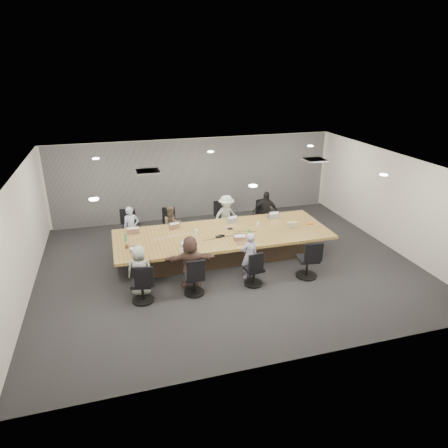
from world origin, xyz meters
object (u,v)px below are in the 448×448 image
object	(u,v)px
laptop_1	(175,227)
laptop_4	(138,256)
conference_table	(223,244)
laptop_0	(132,231)
stapler	(222,236)
person_6	(249,256)
person_2	(226,216)
chair_1	(171,227)
person_3	(265,212)
chair_4	(142,286)
laptop_2	(231,221)
person_4	(140,270)
mug_brown	(127,246)
chair_7	(307,262)
laptop_5	(186,250)
canvas_bag	(292,225)
chair_5	(194,279)
chair_3	(261,218)
laptop_3	(272,217)
chair_6	(254,272)
person_1	(172,225)
bottle_green_right	(249,233)
person_0	(131,228)
person_5	(191,262)
bottle_green_left	(126,237)
laptop_6	(242,243)
bottle_clear	(196,234)
chair_0	(131,230)
snack_packet	(310,223)
chair_2	(223,220)

from	to	relation	value
laptop_1	laptop_4	distance (m)	2.00
conference_table	laptop_0	bearing A→B (deg)	161.80
laptop_0	stapler	distance (m)	2.56
person_6	person_2	bearing A→B (deg)	-101.86
chair_1	person_3	world-z (taller)	person_3
chair_4	stapler	size ratio (longest dim) A/B	5.47
laptop_2	person_3	world-z (taller)	person_3
person_4	mug_brown	world-z (taller)	person_4
chair_7	person_4	size ratio (longest dim) A/B	0.69
person_2	laptop_5	size ratio (longest dim) A/B	4.75
canvas_bag	laptop_0	bearing A→B (deg)	168.17
chair_5	mug_brown	size ratio (longest dim) A/B	7.05
conference_table	chair_3	size ratio (longest dim) A/B	8.28
laptop_3	mug_brown	distance (m)	4.58
chair_6	person_1	xyz separation A→B (m)	(-1.54, 3.05, 0.24)
laptop_3	bottle_green_right	distance (m)	1.73
person_0	laptop_3	distance (m)	4.28
chair_5	person_5	xyz separation A→B (m)	(0.00, 0.35, 0.29)
chair_5	person_0	bearing A→B (deg)	113.75
bottle_green_left	mug_brown	xyz separation A→B (m)	(0.00, -0.46, -0.06)
person_0	canvas_bag	world-z (taller)	person_0
chair_3	chair_5	distance (m)	4.54
person_1	person_5	world-z (taller)	person_5
chair_1	person_1	bearing A→B (deg)	91.43
laptop_1	person_3	world-z (taller)	person_3
person_1	bottle_green_left	bearing A→B (deg)	-149.12
laptop_4	person_3	bearing A→B (deg)	40.66
laptop_0	person_4	xyz separation A→B (m)	(0.01, -2.15, -0.13)
person_0	stapler	bearing A→B (deg)	-40.84
laptop_6	bottle_green_left	bearing A→B (deg)	171.70
chair_6	person_0	xyz separation A→B (m)	(-2.74, 3.05, 0.28)
chair_7	laptop_3	distance (m)	2.52
laptop_0	bottle_clear	world-z (taller)	bottle_clear
chair_0	snack_packet	bearing A→B (deg)	174.44
conference_table	person_0	xyz separation A→B (m)	(-2.43, 1.35, 0.24)
chair_7	person_6	xyz separation A→B (m)	(-1.46, 0.35, 0.20)
bottle_clear	mug_brown	xyz separation A→B (m)	(-1.85, -0.14, -0.06)
conference_table	chair_4	bearing A→B (deg)	-144.97
person_4	laptop_4	world-z (taller)	person_4
person_1	bottle_clear	xyz separation A→B (m)	(0.43, -1.48, 0.25)
chair_2	bottle_green_left	distance (m)	3.52
chair_7	laptop_1	world-z (taller)	chair_7
chair_4	chair_5	bearing A→B (deg)	11.54
conference_table	person_4	distance (m)	2.78
laptop_1	person_3	bearing A→B (deg)	179.82
chair_5	canvas_bag	xyz separation A→B (m)	(3.25, 1.56, 0.43)
chair_4	laptop_2	xyz separation A→B (m)	(2.92, 2.50, 0.35)
person_5	bottle_clear	distance (m)	1.30
person_1	mug_brown	size ratio (longest dim) A/B	11.05
chair_5	person_1	bearing A→B (deg)	92.26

